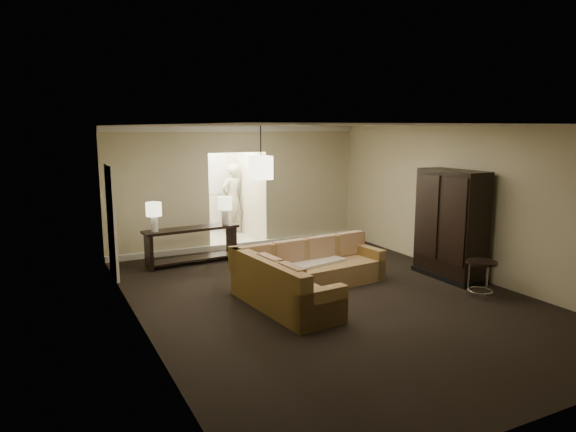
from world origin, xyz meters
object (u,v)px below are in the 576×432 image
console_table (192,242)px  drink_table (481,271)px  coffee_table (304,268)px  person (232,195)px  sectional_sofa (306,276)px  armoire (450,227)px

console_table → drink_table: size_ratio=3.24×
coffee_table → person: size_ratio=0.64×
sectional_sofa → armoire: (2.86, -0.31, 0.64)m
console_table → person: size_ratio=0.98×
armoire → drink_table: 1.26m
drink_table → person: bearing=104.9°
armoire → drink_table: size_ratio=3.28×
coffee_table → armoire: (2.49, -1.04, 0.74)m
sectional_sofa → drink_table: (2.51, -1.40, 0.11)m
coffee_table → person: person is taller
person → drink_table: bearing=88.0°
sectional_sofa → drink_table: 2.88m
coffee_table → drink_table: size_ratio=2.12×
coffee_table → console_table: console_table is taller
coffee_table → drink_table: bearing=-44.7°
console_table → armoire: armoire is taller
person → coffee_table: bearing=68.7°
sectional_sofa → console_table: sectional_sofa is taller
sectional_sofa → coffee_table: 0.82m
sectional_sofa → armoire: bearing=-11.8°
sectional_sofa → drink_table: sectional_sofa is taller
sectional_sofa → drink_table: size_ratio=4.59×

